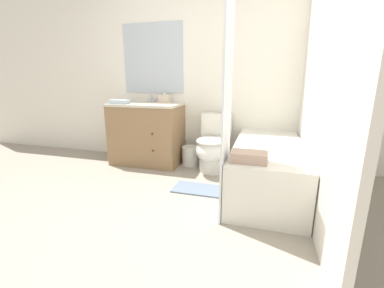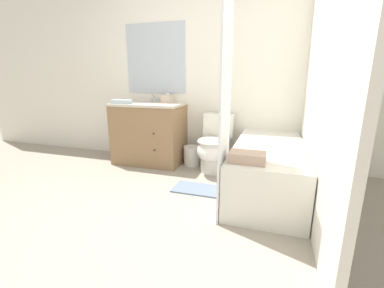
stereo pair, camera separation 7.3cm
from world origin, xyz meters
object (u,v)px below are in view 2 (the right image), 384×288
at_px(sink_faucet, 155,99).
at_px(bath_towel_folded, 247,157).
at_px(tissue_box, 167,99).
at_px(toilet, 214,147).
at_px(hand_towel_folded, 121,102).
at_px(bath_mat, 198,189).
at_px(vanity_cabinet, 149,132).
at_px(bathtub, 267,168).
at_px(wastebasket, 192,156).

relative_size(sink_faucet, bath_towel_folded, 0.49).
height_order(tissue_box, bath_towel_folded, tissue_box).
distance_m(toilet, hand_towel_folded, 1.36).
bearing_deg(bath_mat, vanity_cabinet, 142.51).
height_order(sink_faucet, tissue_box, same).
bearing_deg(vanity_cabinet, bath_mat, -37.49).
relative_size(bathtub, tissue_box, 11.24).
xyz_separation_m(hand_towel_folded, bath_mat, (1.22, -0.54, -0.85)).
xyz_separation_m(vanity_cabinet, toilet, (0.94, -0.08, -0.11)).
xyz_separation_m(bath_towel_folded, bath_mat, (-0.53, 0.40, -0.53)).
bearing_deg(wastebasket, bathtub, -29.36).
distance_m(tissue_box, bath_mat, 1.43).
relative_size(tissue_box, bath_towel_folded, 0.48).
bearing_deg(tissue_box, toilet, -19.73).
xyz_separation_m(vanity_cabinet, hand_towel_folded, (-0.31, -0.16, 0.43)).
relative_size(wastebasket, bath_mat, 0.48).
relative_size(toilet, bathtub, 0.45).
bearing_deg(hand_towel_folded, wastebasket, 13.82).
bearing_deg(toilet, hand_towel_folded, -176.32).
bearing_deg(bath_towel_folded, vanity_cabinet, 142.60).
distance_m(vanity_cabinet, hand_towel_folded, 0.55).
relative_size(sink_faucet, wastebasket, 0.55).
distance_m(bath_towel_folded, bath_mat, 0.85).
distance_m(toilet, bath_towel_folded, 1.16).
relative_size(toilet, bath_towel_folded, 2.42).
relative_size(toilet, hand_towel_folded, 2.80).
bearing_deg(sink_faucet, bath_towel_folded, -42.27).
relative_size(vanity_cabinet, toilet, 1.34).
xyz_separation_m(vanity_cabinet, sink_faucet, (-0.00, 0.21, 0.44)).
xyz_separation_m(vanity_cabinet, bath_mat, (0.92, -0.70, -0.42)).
distance_m(bathtub, bath_mat, 0.76).
height_order(vanity_cabinet, bath_towel_folded, vanity_cabinet).
height_order(vanity_cabinet, tissue_box, tissue_box).
bearing_deg(vanity_cabinet, hand_towel_folded, -152.00).
height_order(bath_towel_folded, bath_mat, bath_towel_folded).
bearing_deg(sink_faucet, bath_mat, -44.85).
bearing_deg(hand_towel_folded, toilet, 3.68).
relative_size(vanity_cabinet, bath_mat, 1.78).
height_order(hand_towel_folded, bath_mat, hand_towel_folded).
xyz_separation_m(toilet, bath_towel_folded, (0.51, -1.02, 0.22)).
bearing_deg(vanity_cabinet, tissue_box, 42.36).
bearing_deg(bath_towel_folded, hand_towel_folded, 151.73).
relative_size(sink_faucet, bathtub, 0.09).
height_order(vanity_cabinet, sink_faucet, sink_faucet).
bearing_deg(wastebasket, toilet, -23.17).
distance_m(hand_towel_folded, bath_mat, 1.58).
bearing_deg(vanity_cabinet, sink_faucet, 90.00).
bearing_deg(toilet, bathtub, -32.25).
relative_size(bathtub, bath_mat, 2.94).
height_order(bathtub, tissue_box, tissue_box).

